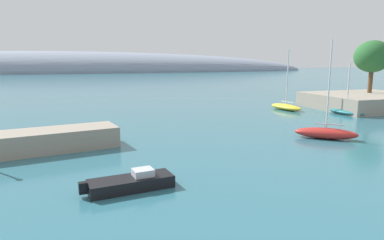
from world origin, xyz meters
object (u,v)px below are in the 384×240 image
sailboat_teal_outer_mooring (346,111)px  motorboat_black_foreground (131,183)px  sailboat_yellow_end_of_line (286,106)px  sailboat_red_mid_mooring (326,133)px  tree_clump_shore (373,57)px

sailboat_teal_outer_mooring → motorboat_black_foreground: size_ratio=1.30×
sailboat_yellow_end_of_line → motorboat_black_foreground: sailboat_yellow_end_of_line is taller
sailboat_red_mid_mooring → sailboat_yellow_end_of_line: 18.69m
sailboat_teal_outer_mooring → tree_clump_shore: bearing=-64.3°
sailboat_teal_outer_mooring → motorboat_black_foreground: (-31.34, -18.08, -0.05)m
sailboat_yellow_end_of_line → sailboat_red_mid_mooring: bearing=148.7°
sailboat_teal_outer_mooring → sailboat_yellow_end_of_line: (-5.31, 6.17, 0.08)m
motorboat_black_foreground → sailboat_yellow_end_of_line: bearing=35.5°
sailboat_teal_outer_mooring → sailboat_yellow_end_of_line: size_ratio=0.78×
tree_clump_shore → motorboat_black_foreground: 47.18m
tree_clump_shore → motorboat_black_foreground: bearing=-150.0°
tree_clump_shore → sailboat_yellow_end_of_line: size_ratio=0.92×
motorboat_black_foreground → sailboat_red_mid_mooring: bearing=12.8°
tree_clump_shore → sailboat_teal_outer_mooring: bearing=-149.9°
sailboat_red_mid_mooring → sailboat_yellow_end_of_line: bearing=-73.6°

